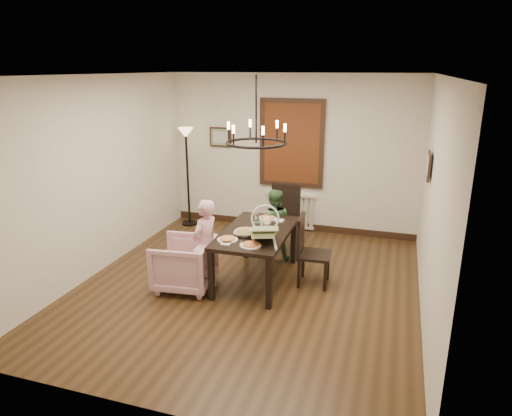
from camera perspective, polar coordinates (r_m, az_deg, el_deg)
The scene contains 17 objects.
room_shell at distance 6.21m, azimuth -0.01°, elevation 3.32°, with size 4.51×5.00×2.81m.
dining_table at distance 6.30m, azimuth 0.02°, elevation -3.60°, with size 0.91×1.59×0.74m.
chair_far at distance 7.40m, azimuth 3.39°, elevation -1.31°, with size 0.48×0.48×1.09m, color black, non-canonical shape.
chair_right at distance 6.29m, azimuth 7.33°, elevation -5.34°, with size 0.43×0.43×0.98m, color black, non-canonical shape.
armchair at distance 6.28m, azimuth -9.00°, elevation -6.89°, with size 0.75×0.77×0.70m, color #CD9DA4.
elderly_woman at distance 6.13m, azimuth -6.34°, elevation -5.61°, with size 0.38×0.25×1.05m, color #D294A4.
seated_man at distance 7.07m, azimuth 2.19°, elevation -2.84°, with size 0.46×0.35×0.94m, color #3C623A.
baby_bouncer at distance 5.81m, azimuth 1.00°, elevation -2.76°, with size 0.38×0.52×0.34m, color beige, non-canonical shape.
salad_bowl at distance 6.08m, azimuth -1.52°, elevation -3.14°, with size 0.31×0.31×0.08m, color white.
pizza_platter at distance 6.18m, azimuth -1.33°, elevation -2.97°, with size 0.32×0.32×0.04m, color tan.
drinking_glass at distance 6.31m, azimuth 1.59°, elevation -2.08°, with size 0.07×0.07×0.14m, color silver.
window_blinds at distance 8.15m, azimuth 4.47°, elevation 8.06°, with size 1.00×0.03×1.40m, color #562B11.
radiator at distance 8.46m, azimuth 4.30°, elevation -0.31°, with size 0.92×0.12×0.62m, color silver, non-canonical shape.
picture_back at distance 8.55m, azimuth -4.45°, elevation 8.83°, with size 0.42×0.03×0.36m, color black.
picture_right at distance 6.41m, azimuth 20.77°, elevation 4.94°, with size 0.42×0.03×0.36m, color black.
floor_lamp at distance 8.63m, azimuth -8.53°, elevation 3.69°, with size 0.30×0.30×1.80m, color black, non-canonical shape.
chandelier at distance 5.96m, azimuth 0.02°, elevation 8.14°, with size 0.80×0.80×0.04m, color black.
Camera 1 is at (1.82, -5.38, 2.89)m, focal length 32.00 mm.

